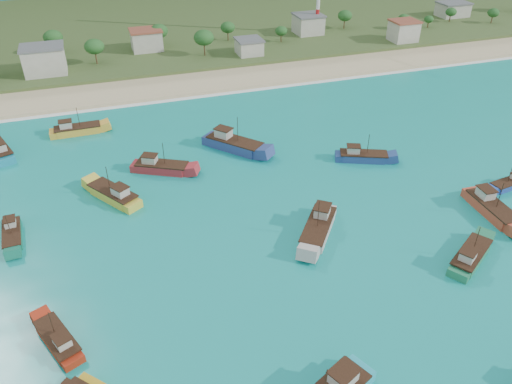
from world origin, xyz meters
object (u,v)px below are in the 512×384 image
object	(u,v)px
boat_8	(318,228)
boat_23	(491,209)
boat_12	(234,145)
boat_21	(59,341)
boat_6	(12,235)
boat_20	(114,195)
boat_13	(161,168)
boat_17	(362,157)
boat_5	(470,257)
boat_22	(509,184)
boat_0	(77,130)

from	to	relation	value
boat_8	boat_23	world-z (taller)	boat_8
boat_12	boat_21	world-z (taller)	boat_12
boat_21	boat_6	bearing A→B (deg)	81.81
boat_23	boat_6	bearing A→B (deg)	-10.71
boat_20	boat_12	bearing A→B (deg)	-9.27
boat_6	boat_20	xyz separation A→B (m)	(16.25, 6.20, 0.26)
boat_6	boat_13	world-z (taller)	boat_13
boat_6	boat_13	distance (m)	28.87
boat_13	boat_21	xyz separation A→B (m)	(-18.76, -37.59, -0.23)
boat_8	boat_17	bearing A→B (deg)	-96.24
boat_5	boat_12	world-z (taller)	boat_12
boat_17	boat_22	size ratio (longest dim) A/B	1.26
boat_12	boat_20	xyz separation A→B (m)	(-25.27, -11.31, -0.22)
boat_5	boat_13	bearing A→B (deg)	-168.18
boat_8	boat_0	bearing A→B (deg)	-16.47
boat_6	boat_0	bearing A→B (deg)	-111.68
boat_22	boat_23	world-z (taller)	boat_23
boat_20	boat_5	bearing A→B (deg)	-67.93
boat_23	boat_8	bearing A→B (deg)	-5.30
boat_13	boat_17	world-z (taller)	boat_13
boat_12	boat_13	world-z (taller)	boat_12
boat_6	boat_22	bearing A→B (deg)	166.96
boat_0	boat_12	xyz separation A→B (m)	(30.75, -17.80, 0.26)
boat_21	boat_12	bearing A→B (deg)	26.42
boat_13	boat_22	distance (m)	65.00
boat_23	boat_12	bearing A→B (deg)	-42.94
boat_17	boat_5	bearing A→B (deg)	23.87
boat_0	boat_5	size ratio (longest dim) A/B	1.05
boat_5	boat_6	distance (m)	70.56
boat_6	boat_12	bearing A→B (deg)	-161.85
boat_12	boat_22	xyz separation A→B (m)	(43.85, -30.00, -0.54)
boat_21	boat_0	bearing A→B (deg)	62.28
boat_23	boat_5	bearing A→B (deg)	41.36
boat_21	boat_22	distance (m)	79.36
boat_17	boat_12	bearing A→B (deg)	-95.66
boat_5	boat_12	xyz separation A→B (m)	(-23.51, 44.90, 0.31)
boat_20	boat_13	bearing A→B (deg)	3.27
boat_13	boat_6	bearing A→B (deg)	-34.81
boat_21	boat_23	distance (m)	69.83
boat_12	boat_17	distance (m)	26.31
boat_12	boat_6	bearing A→B (deg)	-17.70
boat_0	boat_17	bearing A→B (deg)	59.63
boat_0	boat_22	bearing A→B (deg)	56.48
boat_20	boat_23	distance (m)	64.99
boat_8	boat_21	size ratio (longest dim) A/B	1.26
boat_5	boat_13	world-z (taller)	boat_13
boat_5	boat_21	bearing A→B (deg)	-125.25
boat_8	boat_20	bearing A→B (deg)	3.85
boat_5	boat_20	bearing A→B (deg)	-156.84
boat_6	boat_17	distance (m)	64.78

